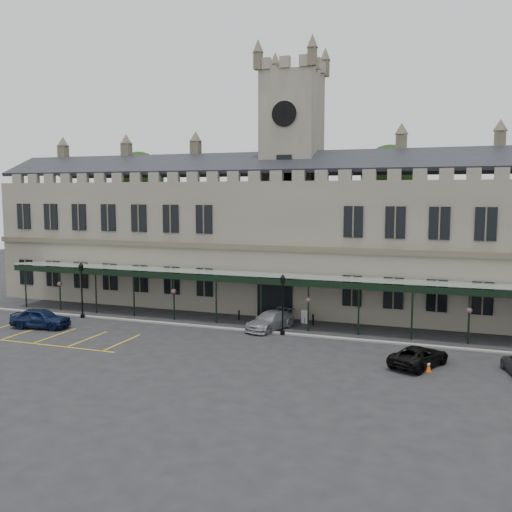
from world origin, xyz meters
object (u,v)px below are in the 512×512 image
(station_building, at_px, (291,240))
(sign_board, at_px, (305,317))
(traffic_cone, at_px, (428,366))
(car_taxi, at_px, (270,321))
(lamp_post_mid, at_px, (283,299))
(lamp_post_left, at_px, (82,285))
(car_left_a, at_px, (41,318))
(car_van, at_px, (419,356))
(clock_tower, at_px, (292,170))

(station_building, xyz_separation_m, sign_board, (3.09, -6.33, -5.91))
(traffic_cone, height_order, car_taxi, car_taxi)
(traffic_cone, bearing_deg, lamp_post_mid, 152.54)
(lamp_post_left, distance_m, traffic_cone, 30.22)
(station_building, relative_size, lamp_post_left, 12.13)
(sign_board, distance_m, car_left_a, 21.75)
(station_building, bearing_deg, car_van, -49.89)
(car_left_a, xyz_separation_m, car_van, (29.79, -0.26, -0.17))
(clock_tower, distance_m, lamp_post_mid, 15.03)
(station_building, xyz_separation_m, car_van, (13.00, -15.44, -5.82))
(lamp_post_left, bearing_deg, car_left_a, -100.19)
(clock_tower, xyz_separation_m, car_taxi, (1.00, -9.40, -12.38))
(clock_tower, distance_m, car_taxi, 15.58)
(lamp_post_mid, distance_m, car_left_a, 19.87)
(car_left_a, bearing_deg, traffic_cone, -100.67)
(station_building, relative_size, lamp_post_mid, 12.59)
(sign_board, height_order, car_van, car_van)
(sign_board, distance_m, car_van, 13.46)
(clock_tower, distance_m, sign_board, 14.43)
(car_left_a, bearing_deg, car_taxi, -80.15)
(traffic_cone, relative_size, car_van, 0.16)
(traffic_cone, bearing_deg, lamp_post_left, 169.25)
(traffic_cone, distance_m, sign_board, 14.54)
(station_building, xyz_separation_m, lamp_post_left, (-16.00, -10.77, -3.54))
(clock_tower, xyz_separation_m, lamp_post_mid, (2.44, -10.69, -10.29))
(station_building, bearing_deg, car_left_a, -137.89)
(clock_tower, height_order, car_taxi, clock_tower)
(traffic_cone, relative_size, car_taxi, 0.15)
(lamp_post_mid, height_order, car_van, lamp_post_mid)
(sign_board, xyz_separation_m, car_left_a, (-19.87, -8.84, 0.26))
(traffic_cone, xyz_separation_m, car_left_a, (-30.37, 1.22, 0.46))
(traffic_cone, distance_m, car_taxi, 14.44)
(traffic_cone, height_order, sign_board, sign_board)
(station_building, bearing_deg, car_taxi, -83.87)
(car_left_a, relative_size, car_taxi, 0.96)
(clock_tower, height_order, sign_board, clock_tower)
(lamp_post_left, height_order, car_van, lamp_post_left)
(station_building, height_order, traffic_cone, station_building)
(traffic_cone, distance_m, car_van, 1.16)
(lamp_post_left, bearing_deg, lamp_post_mid, 0.54)
(lamp_post_mid, height_order, car_taxi, lamp_post_mid)
(station_building, distance_m, lamp_post_mid, 11.47)
(sign_board, height_order, car_taxi, car_taxi)
(car_van, bearing_deg, traffic_cone, 147.57)
(lamp_post_mid, xyz_separation_m, sign_board, (0.64, 4.27, -2.26))
(car_van, bearing_deg, car_taxi, -0.96)
(car_taxi, bearing_deg, station_building, 113.14)
(clock_tower, relative_size, car_van, 5.31)
(lamp_post_mid, distance_m, car_van, 11.81)
(clock_tower, relative_size, car_taxi, 4.92)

